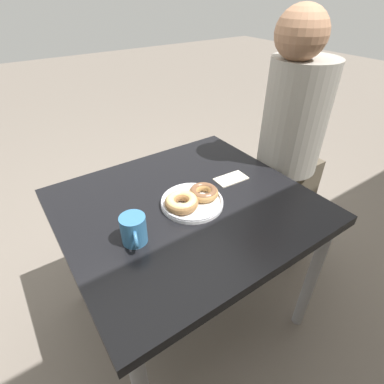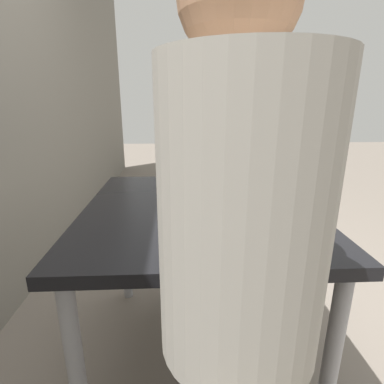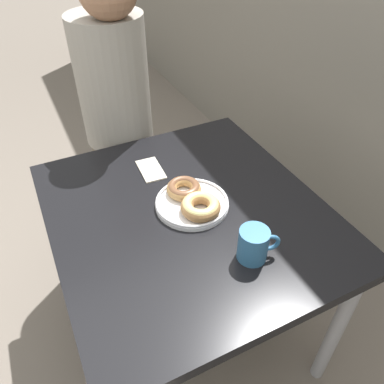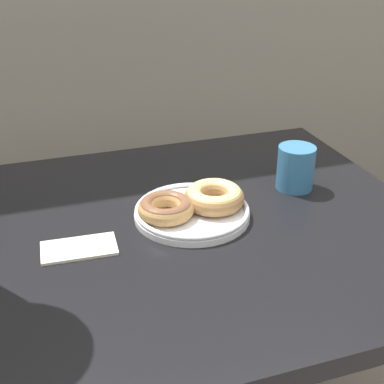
# 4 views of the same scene
# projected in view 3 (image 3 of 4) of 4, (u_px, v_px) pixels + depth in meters

# --- Properties ---
(ground_plane) EXTENTS (14.00, 14.00, 0.00)m
(ground_plane) POSITION_uv_depth(u_px,v_px,m) (165.00, 335.00, 1.67)
(ground_plane) COLOR #70665B
(dining_table) EXTENTS (0.97, 0.88, 0.71)m
(dining_table) POSITION_uv_depth(u_px,v_px,m) (188.00, 226.00, 1.30)
(dining_table) COLOR black
(dining_table) RESTS_ON ground_plane
(donut_plate) EXTENTS (0.28, 0.25, 0.06)m
(donut_plate) POSITION_uv_depth(u_px,v_px,m) (193.00, 200.00, 1.24)
(donut_plate) COLOR white
(donut_plate) RESTS_ON dining_table
(coffee_mug) EXTENTS (0.09, 0.12, 0.10)m
(coffee_mug) POSITION_uv_depth(u_px,v_px,m) (254.00, 244.00, 1.06)
(coffee_mug) COLOR teal
(coffee_mug) RESTS_ON dining_table
(person_figure) EXTENTS (0.40, 0.30, 1.38)m
(person_figure) POSITION_uv_depth(u_px,v_px,m) (117.00, 122.00, 1.68)
(person_figure) COLOR brown
(person_figure) RESTS_ON ground_plane
(napkin) EXTENTS (0.15, 0.09, 0.01)m
(napkin) POSITION_uv_depth(u_px,v_px,m) (151.00, 170.00, 1.41)
(napkin) COLOR beige
(napkin) RESTS_ON dining_table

